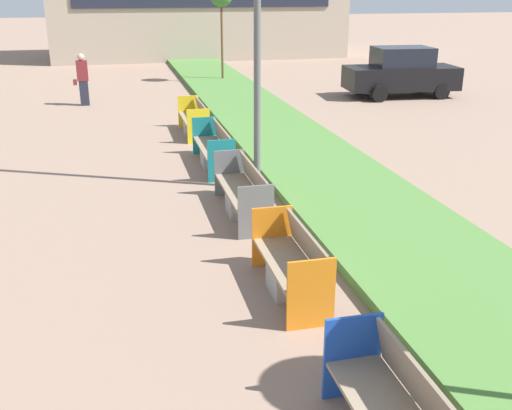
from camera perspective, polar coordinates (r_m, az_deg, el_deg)
The scene contains 8 objects.
planter_grass_strip at distance 10.92m, azimuth 11.80°, elevation -1.50°, with size 2.80×120.00×0.18m.
building_backdrop at distance 37.67m, azimuth -5.68°, elevation 18.80°, with size 16.73×6.85×6.35m.
bench_orange_frame at distance 8.33m, azimuth 3.42°, elevation -6.11°, with size 0.65×1.92×0.94m.
bench_grey_frame at distance 11.13m, azimuth -1.18°, elevation 0.94°, with size 0.65×2.36×0.94m.
bench_teal_frame at distance 14.18m, azimuth -3.98°, elevation 5.16°, with size 0.65×2.45×0.94m.
bench_yellow_frame at distance 17.38m, azimuth -5.86°, elevation 7.89°, with size 0.65×2.15×0.94m.
pedestrian_walking at distance 22.42m, azimuth -16.18°, elevation 11.45°, with size 0.53×0.24×1.81m.
parked_car_distant at distance 23.99m, azimuth 13.66°, elevation 12.16°, with size 4.33×2.10×1.86m.
Camera 1 is at (-1.27, 2.87, 4.05)m, focal length 42.00 mm.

